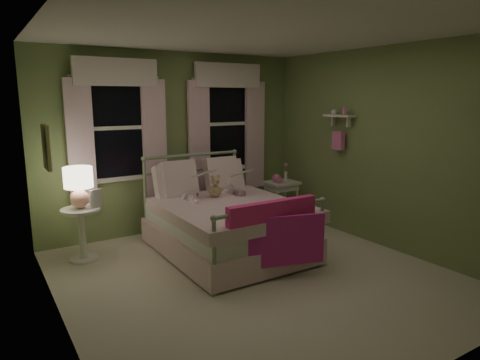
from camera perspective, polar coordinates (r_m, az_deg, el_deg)
room_shell at (r=4.53m, az=2.10°, el=2.64°), size 4.20×4.20×4.20m
bed at (r=5.46m, az=-1.95°, el=-5.76°), size 1.58×2.04×1.18m
pink_throw at (r=4.57m, az=4.55°, el=-6.18°), size 1.10×0.35×0.71m
child_left at (r=5.56m, az=-6.68°, el=0.87°), size 0.35×0.27×0.84m
child_right at (r=5.83m, az=-1.69°, el=0.51°), size 0.35×0.29×0.65m
book_left at (r=5.34m, az=-5.52°, el=0.20°), size 0.23×0.18×0.26m
book_right at (r=5.62m, az=-0.40°, el=0.35°), size 0.22×0.17×0.26m
teddy_bear at (r=5.58m, az=-3.34°, el=-1.08°), size 0.22×0.17×0.30m
nightstand_left at (r=5.52m, az=-20.35°, el=-5.91°), size 0.46×0.46×0.65m
table_lamp at (r=5.39m, az=-20.73°, el=-0.45°), size 0.33×0.33×0.49m
book_nightstand at (r=5.40m, az=-19.31°, el=-3.56°), size 0.22×0.26×0.02m
nightstand_right at (r=6.79m, az=5.54°, el=-1.03°), size 0.50×0.40×0.64m
pink_toy at (r=6.69m, az=4.92°, el=0.19°), size 0.14×0.20×0.14m
bud_vase at (r=6.85m, az=6.12°, el=1.12°), size 0.06×0.06×0.28m
window_left at (r=5.99m, az=-15.96°, el=7.36°), size 1.34×0.13×1.96m
window_right at (r=6.67m, az=-1.68°, el=8.11°), size 1.34×0.13×1.96m
wall_shelf at (r=6.26m, az=13.01°, el=6.74°), size 0.15×0.50×0.60m
framed_picture at (r=4.37m, az=-24.42°, el=4.00°), size 0.03×0.32×0.42m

